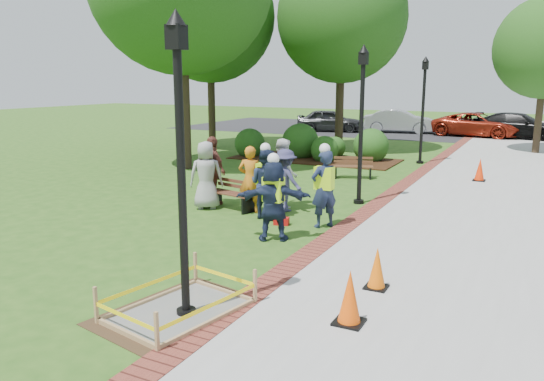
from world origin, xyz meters
The scene contains 34 objects.
ground centered at (0.00, 0.00, 0.00)m, with size 100.00×100.00×0.00m, color #285116.
sidewalk centered at (5.00, 10.00, 0.01)m, with size 6.00×60.00×0.02m, color #9E9E99.
brick_edging centered at (1.75, 10.00, 0.01)m, with size 0.50×60.00×0.03m, color maroon.
mulch_bed centered at (-3.00, 12.00, 0.02)m, with size 7.00×3.00×0.05m, color #381E0F.
parking_lot centered at (0.00, 27.00, 0.00)m, with size 36.00×12.00×0.01m, color black.
wet_concrete_pad centered at (1.12, -2.98, 0.23)m, with size 2.11×2.59×0.55m.
bench_near centered at (-1.52, 2.80, 0.24)m, with size 1.48×0.78×0.77m.
bench_far centered at (-0.11, 8.57, 0.23)m, with size 1.42×0.86×0.73m.
cone_front centered at (3.45, -2.20, 0.39)m, with size 0.41×0.41×0.80m.
cone_back centered at (3.43, -0.77, 0.34)m, with size 0.36×0.36×0.71m.
cone_far centered at (3.85, 9.96, 0.38)m, with size 0.40×0.40×0.78m.
toolbox centered at (0.32, 2.03, 0.09)m, with size 0.35×0.19×0.18m, color #B40F0D.
lamp_near centered at (1.25, -3.00, 2.48)m, with size 0.28×0.28×4.26m.
lamp_mid centered at (1.25, 5.00, 2.48)m, with size 0.28×0.28×4.26m.
lamp_far centered at (1.25, 13.00, 2.48)m, with size 0.28×0.28×4.26m.
tree_back centered at (-3.06, 15.18, 6.13)m, with size 5.95×5.95×9.12m.
tree_far centered at (-9.07, 13.36, 6.30)m, with size 6.25×6.25×9.43m.
shrub_a centered at (-5.93, 11.59, 0.00)m, with size 1.35×1.35×1.35m, color #204B15.
shrub_b centered at (-3.77, 12.24, 0.00)m, with size 1.62×1.62×1.62m, color #204B15.
shrub_c centered at (-2.41, 11.70, 0.00)m, with size 1.16×1.16×1.16m, color #204B15.
shrub_d centered at (-0.74, 12.73, 0.00)m, with size 1.48×1.48×1.48m, color #204B15.
shrub_e centered at (-2.54, 13.24, 0.00)m, with size 0.96×0.96×0.96m, color #204B15.
casual_person_a centered at (-2.15, 2.59, 0.90)m, with size 0.68×0.61×1.79m.
casual_person_b centered at (-0.92, 2.76, 0.86)m, with size 0.61×0.46×1.72m.
casual_person_c centered at (-0.45, 3.73, 0.92)m, with size 0.66×0.69×1.84m.
casual_person_d centered at (-2.25, 3.04, 0.93)m, with size 0.70×0.58×1.86m.
casual_person_e centered at (-0.19, 3.30, 0.81)m, with size 0.59×0.46×1.62m.
hivis_worker_a centered at (0.70, 0.88, 0.93)m, with size 0.65×0.56×1.87m.
hivis_worker_b centered at (1.27, 2.32, 0.96)m, with size 0.65×0.68×1.95m.
hivis_worker_c centered at (-0.31, 2.43, 0.93)m, with size 0.59×0.42×1.87m.
parked_car_a centered at (-6.91, 24.02, 0.00)m, with size 4.87×2.12×1.59m, color #28292B.
parked_car_b centered at (-2.66, 25.32, 0.00)m, with size 4.94×2.15×1.61m, color #A8A8AD.
parked_car_c centered at (2.09, 25.05, 0.00)m, with size 4.75×2.07×1.55m, color #9C2613.
parked_car_d centered at (4.33, 25.01, 0.00)m, with size 4.91×2.14×1.60m, color black.
Camera 1 is at (5.62, -8.81, 3.36)m, focal length 35.00 mm.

